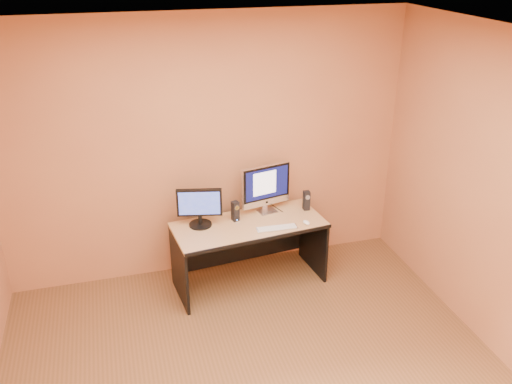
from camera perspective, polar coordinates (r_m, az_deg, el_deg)
walls at (r=3.54m, az=1.15°, el=-6.43°), size 4.00×4.00×2.60m
ceiling at (r=3.07m, az=1.36°, el=14.74°), size 4.00×4.00×0.00m
desk at (r=5.38m, az=-0.71°, el=-6.51°), size 1.51×0.78×0.67m
imac at (r=5.34m, az=1.19°, el=0.31°), size 0.54×0.29×0.50m
second_monitor at (r=5.13m, az=-5.96°, el=-1.64°), size 0.47×0.31×0.38m
speaker_left at (r=5.24m, az=-2.20°, el=-2.02°), size 0.08×0.08×0.20m
speaker_right at (r=5.47m, az=5.33°, el=-0.89°), size 0.06×0.07×0.20m
keyboard at (r=5.13m, az=2.23°, el=-3.81°), size 0.39×0.12×0.02m
mouse at (r=5.23m, az=5.33°, el=-3.20°), size 0.07×0.10×0.03m
cable_a at (r=5.51m, az=2.22°, el=-1.71°), size 0.07×0.19×0.01m
cable_b at (r=5.50m, az=1.10°, el=-1.76°), size 0.07×0.15×0.01m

